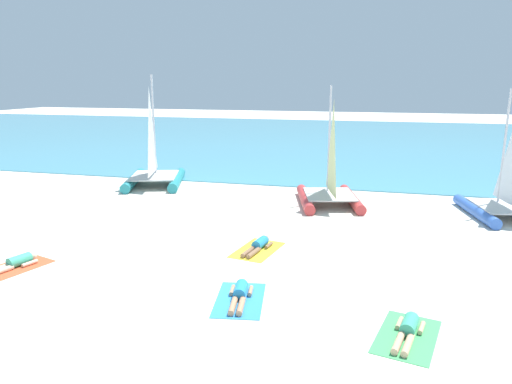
% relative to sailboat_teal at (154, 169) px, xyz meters
% --- Properties ---
extents(ground_plane, '(120.00, 120.00, 0.00)m').
position_rel_sailboat_teal_xyz_m(ground_plane, '(6.49, -0.37, -0.79)').
color(ground_plane, silver).
extents(ocean_water, '(120.00, 40.00, 0.05)m').
position_rel_sailboat_teal_xyz_m(ocean_water, '(6.49, 21.24, -0.76)').
color(ocean_water, '#4C9EB7').
rests_on(ocean_water, ground).
extents(sailboat_teal, '(3.72, 4.66, 5.30)m').
position_rel_sailboat_teal_xyz_m(sailboat_teal, '(0.00, 0.00, 0.00)').
color(sailboat_teal, teal).
rests_on(sailboat_teal, ground).
extents(sailboat_red, '(3.21, 4.17, 4.82)m').
position_rel_sailboat_teal_xyz_m(sailboat_red, '(8.67, -1.61, -0.07)').
color(sailboat_red, '#CC3838').
rests_on(sailboat_red, ground).
extents(sailboat_blue, '(3.01, 4.03, 4.74)m').
position_rel_sailboat_teal_xyz_m(sailboat_blue, '(15.17, -1.83, -0.08)').
color(sailboat_blue, blue).
rests_on(sailboat_blue, ground).
extents(towel_leftmost, '(1.60, 2.14, 0.01)m').
position_rel_sailboat_teal_xyz_m(towel_leftmost, '(1.09, -10.72, -0.78)').
color(towel_leftmost, '#EA5933').
rests_on(towel_leftmost, ground).
extents(sunbather_leftmost, '(0.82, 1.54, 0.30)m').
position_rel_sailboat_teal_xyz_m(sunbather_leftmost, '(1.11, -10.66, -0.66)').
color(sunbather_leftmost, '#3FB28C').
rests_on(sunbather_leftmost, towel_leftmost).
extents(towel_center_left, '(1.42, 2.06, 0.01)m').
position_rel_sailboat_teal_xyz_m(towel_center_left, '(7.19, -7.64, -0.78)').
color(towel_center_left, yellow).
rests_on(towel_center_left, ground).
extents(sunbather_center_left, '(0.67, 1.56, 0.30)m').
position_rel_sailboat_teal_xyz_m(sunbather_center_left, '(7.20, -7.57, -0.66)').
color(sunbather_center_left, '#268CCC').
rests_on(sunbather_center_left, towel_center_left).
extents(towel_center_right, '(1.40, 2.06, 0.01)m').
position_rel_sailboat_teal_xyz_m(towel_center_right, '(7.64, -11.00, -0.78)').
color(towel_center_right, '#338CD8').
rests_on(towel_center_right, ground).
extents(sunbather_center_right, '(0.66, 1.57, 0.30)m').
position_rel_sailboat_teal_xyz_m(sunbather_center_right, '(7.62, -10.94, -0.66)').
color(sunbather_center_right, '#268CCC').
rests_on(sunbather_center_right, towel_center_right).
extents(towel_rightmost, '(1.48, 2.09, 0.01)m').
position_rel_sailboat_teal_xyz_m(towel_rightmost, '(11.35, -11.72, -0.78)').
color(towel_rightmost, '#4CB266').
rests_on(towel_rightmost, ground).
extents(sunbather_rightmost, '(0.73, 1.56, 0.30)m').
position_rel_sailboat_teal_xyz_m(sunbather_rightmost, '(11.36, -11.65, -0.66)').
color(sunbather_rightmost, '#3FB28C').
rests_on(sunbather_rightmost, towel_rightmost).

